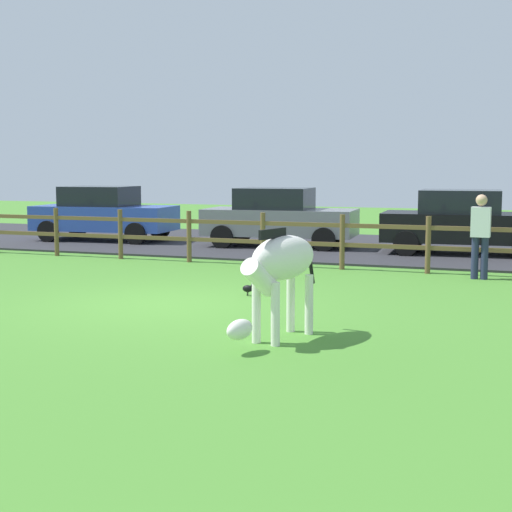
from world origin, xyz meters
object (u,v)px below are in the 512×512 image
(crow_on_grass, at_px, (248,288))
(parked_car_black, at_px, (465,221))
(zebra, at_px, (280,267))
(parked_car_blue, at_px, (103,213))
(parked_car_grey, at_px, (279,217))
(visitor_near_fence, at_px, (480,233))

(crow_on_grass, bearing_deg, parked_car_black, 69.16)
(zebra, bearing_deg, parked_car_blue, 131.03)
(parked_car_grey, xyz_separation_m, visitor_near_fence, (5.51, -4.05, 0.06))
(parked_car_grey, bearing_deg, zebra, -70.89)
(zebra, height_order, parked_car_grey, parked_car_grey)
(crow_on_grass, xyz_separation_m, parked_car_black, (2.80, 7.35, 0.72))
(parked_car_blue, bearing_deg, parked_car_grey, 1.96)
(zebra, xyz_separation_m, crow_on_grass, (-1.58, 2.96, -0.80))
(parked_car_blue, bearing_deg, zebra, -48.97)
(zebra, distance_m, parked_car_black, 10.38)
(crow_on_grass, relative_size, parked_car_grey, 0.05)
(parked_car_blue, height_order, visitor_near_fence, visitor_near_fence)
(parked_car_black, xyz_separation_m, visitor_near_fence, (0.69, -3.96, 0.06))
(crow_on_grass, distance_m, visitor_near_fence, 4.92)
(zebra, height_order, visitor_near_fence, visitor_near_fence)
(zebra, height_order, parked_car_blue, parked_car_blue)
(visitor_near_fence, bearing_deg, crow_on_grass, -135.75)
(crow_on_grass, xyz_separation_m, visitor_near_fence, (3.48, 3.39, 0.78))
(crow_on_grass, distance_m, parked_car_black, 7.90)
(parked_car_grey, xyz_separation_m, parked_car_blue, (-5.29, -0.18, 0.00))
(parked_car_black, bearing_deg, visitor_near_fence, -80.17)
(zebra, relative_size, parked_car_black, 0.46)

